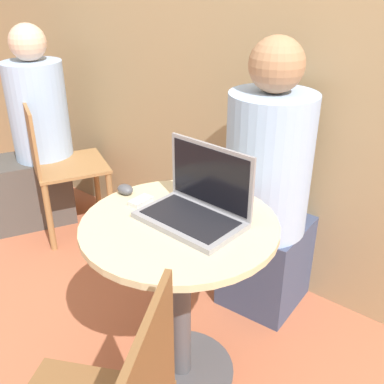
{
  "coord_description": "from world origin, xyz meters",
  "views": [
    {
      "loc": [
        0.86,
        -0.99,
        1.48
      ],
      "look_at": [
        0.01,
        0.05,
        0.8
      ],
      "focal_mm": 42.0,
      "sensor_mm": 36.0,
      "label": 1
    }
  ],
  "objects": [
    {
      "name": "laptop",
      "position": [
        0.03,
        0.06,
        0.76
      ],
      "size": [
        0.36,
        0.24,
        0.25
      ],
      "color": "gray",
      "rests_on": "round_table"
    },
    {
      "name": "cell_phone",
      "position": [
        -0.2,
        0.02,
        0.71
      ],
      "size": [
        0.05,
        0.09,
        0.02
      ],
      "color": "silver",
      "rests_on": "round_table"
    },
    {
      "name": "computer_mouse",
      "position": [
        -0.3,
        0.03,
        0.72
      ],
      "size": [
        0.07,
        0.05,
        0.04
      ],
      "color": "#4C4C51",
      "rests_on": "round_table"
    },
    {
      "name": "person_seated",
      "position": [
        0.01,
        0.61,
        0.52
      ],
      "size": [
        0.37,
        0.57,
        1.25
      ],
      "color": "#3D4766",
      "rests_on": "ground_plane"
    },
    {
      "name": "back_wall",
      "position": [
        0.0,
        0.82,
        1.3
      ],
      "size": [
        7.0,
        0.05,
        2.6
      ],
      "color": "tan",
      "rests_on": "ground_plane"
    },
    {
      "name": "ground_plane",
      "position": [
        0.0,
        0.0,
        0.0
      ],
      "size": [
        12.0,
        12.0,
        0.0
      ],
      "primitive_type": "plane",
      "color": "#B26042"
    },
    {
      "name": "chair_background",
      "position": [
        -1.26,
        0.39,
        0.43
      ],
      "size": [
        0.54,
        0.54,
        0.81
      ],
      "color": "#9E7042",
      "rests_on": "ground_plane"
    },
    {
      "name": "person_background",
      "position": [
        -1.51,
        0.4,
        0.5
      ],
      "size": [
        0.5,
        0.57,
        1.2
      ],
      "color": "#4C4742",
      "rests_on": "ground_plane"
    },
    {
      "name": "round_table",
      "position": [
        0.0,
        0.0,
        0.49
      ],
      "size": [
        0.68,
        0.68,
        0.7
      ],
      "color": "#4C4C51",
      "rests_on": "ground_plane"
    }
  ]
}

